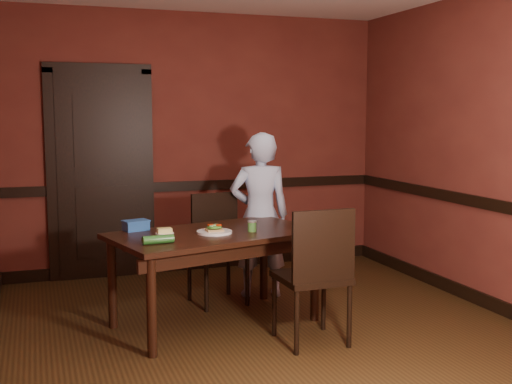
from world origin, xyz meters
TOP-DOWN VIEW (x-y plane):
  - floor at (0.00, 0.00)m, footprint 4.00×4.50m
  - wall_back at (0.00, 2.25)m, footprint 4.00×0.02m
  - wall_front at (0.00, -2.25)m, footprint 4.00×0.02m
  - wall_right at (2.00, 0.00)m, footprint 0.02×4.50m
  - dado_back at (0.00, 2.23)m, footprint 4.00×0.03m
  - dado_right at (1.99, 0.00)m, footprint 0.03×4.50m
  - baseboard_back at (0.00, 2.23)m, footprint 4.00×0.03m
  - baseboard_right at (1.99, 0.00)m, footprint 0.03×4.50m
  - door at (-1.00, 2.22)m, footprint 1.05×0.07m
  - dining_table at (-0.32, 0.42)m, footprint 1.75×1.25m
  - chair_far at (-0.14, 0.96)m, footprint 0.51×0.51m
  - chair_near at (0.23, -0.19)m, footprint 0.48×0.48m
  - person at (0.28, 1.06)m, footprint 0.60×0.44m
  - sandwich_plate at (-0.33, 0.37)m, footprint 0.27×0.27m
  - sauce_jar at (-0.04, 0.34)m, footprint 0.07×0.07m
  - cheese_saucer at (-0.70, 0.46)m, footprint 0.14×0.14m
  - food_tub at (-0.89, 0.68)m, footprint 0.22×0.18m
  - wrapped_veg at (-0.82, 0.10)m, footprint 0.23×0.08m

SIDE VIEW (x-z plane):
  - floor at x=0.00m, z-range -0.01..0.01m
  - baseboard_back at x=0.00m, z-range 0.00..0.12m
  - baseboard_right at x=1.99m, z-range 0.00..0.12m
  - dining_table at x=-0.32m, z-range 0.00..0.74m
  - chair_far at x=-0.14m, z-range 0.00..0.95m
  - chair_near at x=0.23m, z-range 0.00..1.01m
  - person at x=0.28m, z-range 0.00..1.49m
  - cheese_saucer at x=-0.70m, z-range 0.74..0.78m
  - sandwich_plate at x=-0.33m, z-range 0.73..0.79m
  - wrapped_veg at x=-0.82m, z-range 0.74..0.80m
  - food_tub at x=-0.89m, z-range 0.74..0.82m
  - sauce_jar at x=-0.04m, z-range 0.74..0.83m
  - dado_back at x=0.00m, z-range 0.85..0.95m
  - dado_right at x=1.99m, z-range 0.85..0.95m
  - door at x=-1.00m, z-range -0.01..2.19m
  - wall_back at x=0.00m, z-range 0.00..2.70m
  - wall_front at x=0.00m, z-range 0.00..2.70m
  - wall_right at x=2.00m, z-range 0.00..2.70m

